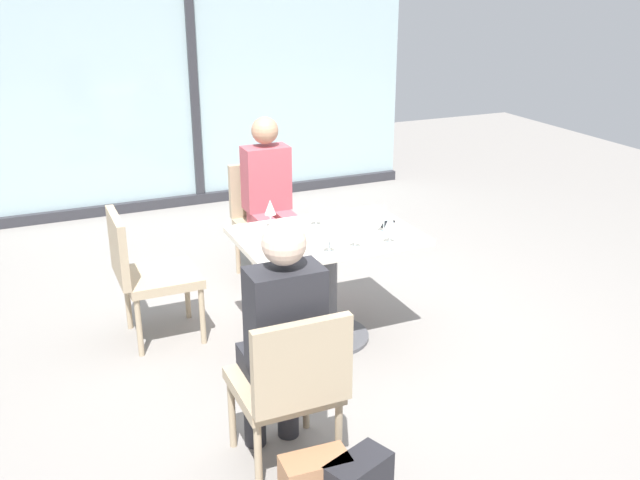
{
  "coord_description": "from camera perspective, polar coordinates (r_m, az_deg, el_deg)",
  "views": [
    {
      "loc": [
        -1.72,
        -3.81,
        2.27
      ],
      "look_at": [
        0.0,
        0.1,
        0.65
      ],
      "focal_mm": 40.32,
      "sensor_mm": 36.0,
      "label": 1
    }
  ],
  "objects": [
    {
      "name": "person_front_left",
      "position": [
        3.34,
        -3.11,
        -7.28
      ],
      "size": [
        0.34,
        0.39,
        1.26
      ],
      "color": "#28282D",
      "rests_on": "ground_plane"
    },
    {
      "name": "wine_glass_5",
      "position": [
        4.52,
        -3.98,
        2.56
      ],
      "size": [
        0.07,
        0.07,
        0.18
      ],
      "color": "silver",
      "rests_on": "dining_table_main"
    },
    {
      "name": "handbag_1",
      "position": [
        5.13,
        -2.57,
        -3.78
      ],
      "size": [
        0.3,
        0.16,
        0.28
      ],
      "primitive_type": "cube",
      "rotation": [
        0.0,
        0.0,
        -0.01
      ],
      "color": "beige",
      "rests_on": "ground_plane"
    },
    {
      "name": "wine_glass_1",
      "position": [
        4.1,
        0.75,
        0.67
      ],
      "size": [
        0.07,
        0.07,
        0.18
      ],
      "color": "silver",
      "rests_on": "dining_table_main"
    },
    {
      "name": "wine_glass_3",
      "position": [
        4.54,
        -0.33,
        2.69
      ],
      "size": [
        0.07,
        0.07,
        0.18
      ],
      "color": "silver",
      "rests_on": "dining_table_main"
    },
    {
      "name": "window_wall_backdrop",
      "position": [
        7.29,
        -10.06,
        12.09
      ],
      "size": [
        4.54,
        0.1,
        2.7
      ],
      "color": "#9EB7BC",
      "rests_on": "ground_plane"
    },
    {
      "name": "cell_phone_on_table",
      "position": [
        4.63,
        5.43,
        1.27
      ],
      "size": [
        0.15,
        0.16,
        0.01
      ],
      "primitive_type": "cube",
      "rotation": [
        0.0,
        0.0,
        -0.69
      ],
      "color": "black",
      "rests_on": "dining_table_main"
    },
    {
      "name": "chair_far_left",
      "position": [
        4.67,
        -13.71,
        -2.21
      ],
      "size": [
        0.51,
        0.46,
        0.87
      ],
      "color": "tan",
      "rests_on": "ground_plane"
    },
    {
      "name": "dining_table_main",
      "position": [
        4.54,
        0.51,
        -2.02
      ],
      "size": [
        1.11,
        0.76,
        0.73
      ],
      "color": "silver",
      "rests_on": "ground_plane"
    },
    {
      "name": "wine_glass_4",
      "position": [
        4.26,
        5.6,
        1.37
      ],
      "size": [
        0.07,
        0.07,
        0.18
      ],
      "color": "silver",
      "rests_on": "dining_table_main"
    },
    {
      "name": "chair_front_left",
      "position": [
        3.35,
        -2.37,
        -11.16
      ],
      "size": [
        0.46,
        0.5,
        0.87
      ],
      "color": "tan",
      "rests_on": "ground_plane"
    },
    {
      "name": "person_near_window",
      "position": [
        5.39,
        -4.05,
        3.75
      ],
      "size": [
        0.34,
        0.39,
        1.26
      ],
      "color": "#B24C56",
      "rests_on": "ground_plane"
    },
    {
      "name": "wine_glass_2",
      "position": [
        4.44,
        5.12,
        2.2
      ],
      "size": [
        0.07,
        0.07,
        0.18
      ],
      "color": "silver",
      "rests_on": "dining_table_main"
    },
    {
      "name": "wine_glass_0",
      "position": [
        4.18,
        2.81,
        1.04
      ],
      "size": [
        0.07,
        0.07,
        0.18
      ],
      "color": "silver",
      "rests_on": "dining_table_main"
    },
    {
      "name": "ground_plane",
      "position": [
        4.76,
        0.49,
        -7.73
      ],
      "size": [
        12.0,
        12.0,
        0.0
      ],
      "primitive_type": "plane",
      "color": "gray"
    },
    {
      "name": "coffee_cup",
      "position": [
        4.63,
        1.67,
        1.9
      ],
      "size": [
        0.08,
        0.08,
        0.09
      ],
      "primitive_type": "cylinder",
      "color": "white",
      "rests_on": "dining_table_main"
    },
    {
      "name": "chair_near_window",
      "position": [
        5.55,
        -4.39,
        2.04
      ],
      "size": [
        0.46,
        0.51,
        0.87
      ],
      "color": "tan",
      "rests_on": "ground_plane"
    }
  ]
}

